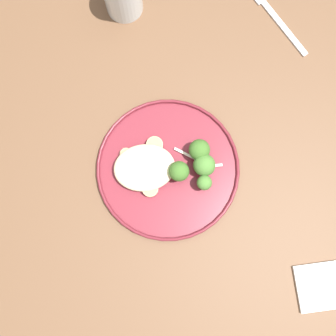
{
  "coord_description": "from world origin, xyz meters",
  "views": [
    {
      "loc": [
        0.06,
        0.13,
        1.55
      ],
      "look_at": [
        0.05,
        0.01,
        0.76
      ],
      "focal_mm": 42.65,
      "sensor_mm": 36.0,
      "label": 1
    }
  ],
  "objects_px": {
    "seared_scallop_rear_pale": "(133,167)",
    "broccoli_floret_beside_noodles": "(199,150)",
    "broccoli_floret_near_rim": "(179,171)",
    "broccoli_floret_tall_stalk": "(204,183)",
    "seared_scallop_front_small": "(149,170)",
    "broccoli_floret_left_leaning": "(204,165)",
    "seared_scallop_tiny_bay": "(126,154)",
    "dinner_fork": "(277,19)",
    "folded_napkin": "(335,284)",
    "dinner_plate": "(168,169)",
    "seared_scallop_center_golden": "(150,189)",
    "seared_scallop_tilted_round": "(158,176)",
    "seared_scallop_on_noodles": "(155,145)"
  },
  "relations": [
    {
      "from": "seared_scallop_tilted_round",
      "to": "broccoli_floret_tall_stalk",
      "type": "relative_size",
      "value": 0.57
    },
    {
      "from": "seared_scallop_tiny_bay",
      "to": "seared_scallop_front_small",
      "type": "relative_size",
      "value": 0.87
    },
    {
      "from": "dinner_fork",
      "to": "folded_napkin",
      "type": "relative_size",
      "value": 1.14
    },
    {
      "from": "seared_scallop_center_golden",
      "to": "seared_scallop_on_noodles",
      "type": "bearing_deg",
      "value": -101.64
    },
    {
      "from": "broccoli_floret_tall_stalk",
      "to": "seared_scallop_rear_pale",
      "type": "bearing_deg",
      "value": -19.55
    },
    {
      "from": "dinner_plate",
      "to": "seared_scallop_on_noodles",
      "type": "relative_size",
      "value": 8.64
    },
    {
      "from": "seared_scallop_tiny_bay",
      "to": "broccoli_floret_beside_noodles",
      "type": "relative_size",
      "value": 0.43
    },
    {
      "from": "seared_scallop_center_golden",
      "to": "dinner_fork",
      "type": "distance_m",
      "value": 0.46
    },
    {
      "from": "seared_scallop_tiny_bay",
      "to": "seared_scallop_front_small",
      "type": "bearing_deg",
      "value": 138.08
    },
    {
      "from": "seared_scallop_center_golden",
      "to": "broccoli_floret_tall_stalk",
      "type": "xyz_separation_m",
      "value": [
        -0.11,
        0.0,
        0.02
      ]
    },
    {
      "from": "seared_scallop_center_golden",
      "to": "broccoli_floret_left_leaning",
      "type": "relative_size",
      "value": 0.58
    },
    {
      "from": "dinner_fork",
      "to": "folded_napkin",
      "type": "height_order",
      "value": "folded_napkin"
    },
    {
      "from": "broccoli_floret_tall_stalk",
      "to": "broccoli_floret_left_leaning",
      "type": "distance_m",
      "value": 0.03
    },
    {
      "from": "broccoli_floret_beside_noodles",
      "to": "seared_scallop_tilted_round",
      "type": "bearing_deg",
      "value": 23.84
    },
    {
      "from": "seared_scallop_rear_pale",
      "to": "broccoli_floret_left_leaning",
      "type": "relative_size",
      "value": 0.62
    },
    {
      "from": "seared_scallop_rear_pale",
      "to": "broccoli_floret_beside_noodles",
      "type": "xyz_separation_m",
      "value": [
        -0.13,
        -0.02,
        0.02
      ]
    },
    {
      "from": "seared_scallop_front_small",
      "to": "broccoli_floret_beside_noodles",
      "type": "distance_m",
      "value": 0.11
    },
    {
      "from": "dinner_plate",
      "to": "seared_scallop_tilted_round",
      "type": "distance_m",
      "value": 0.03
    },
    {
      "from": "dinner_plate",
      "to": "broccoli_floret_beside_noodles",
      "type": "height_order",
      "value": "broccoli_floret_beside_noodles"
    },
    {
      "from": "seared_scallop_center_golden",
      "to": "broccoli_floret_left_leaning",
      "type": "xyz_separation_m",
      "value": [
        -0.11,
        -0.03,
        0.02
      ]
    },
    {
      "from": "seared_scallop_tiny_bay",
      "to": "dinner_fork",
      "type": "distance_m",
      "value": 0.44
    },
    {
      "from": "seared_scallop_tilted_round",
      "to": "seared_scallop_rear_pale",
      "type": "xyz_separation_m",
      "value": [
        0.05,
        -0.02,
        0.0
      ]
    },
    {
      "from": "seared_scallop_front_small",
      "to": "broccoli_floret_near_rim",
      "type": "height_order",
      "value": "broccoli_floret_near_rim"
    },
    {
      "from": "broccoli_floret_left_leaning",
      "to": "folded_napkin",
      "type": "height_order",
      "value": "broccoli_floret_left_leaning"
    },
    {
      "from": "seared_scallop_front_small",
      "to": "broccoli_floret_near_rim",
      "type": "bearing_deg",
      "value": 167.77
    },
    {
      "from": "dinner_plate",
      "to": "broccoli_floret_near_rim",
      "type": "bearing_deg",
      "value": 146.32
    },
    {
      "from": "broccoli_floret_near_rim",
      "to": "broccoli_floret_tall_stalk",
      "type": "distance_m",
      "value": 0.05
    },
    {
      "from": "seared_scallop_rear_pale",
      "to": "folded_napkin",
      "type": "bearing_deg",
      "value": 143.6
    },
    {
      "from": "seared_scallop_center_golden",
      "to": "seared_scallop_rear_pale",
      "type": "bearing_deg",
      "value": -57.16
    },
    {
      "from": "broccoli_floret_tall_stalk",
      "to": "broccoli_floret_beside_noodles",
      "type": "distance_m",
      "value": 0.06
    },
    {
      "from": "seared_scallop_center_golden",
      "to": "broccoli_floret_near_rim",
      "type": "height_order",
      "value": "broccoli_floret_near_rim"
    },
    {
      "from": "seared_scallop_on_noodles",
      "to": "dinner_plate",
      "type": "bearing_deg",
      "value": 113.51
    },
    {
      "from": "seared_scallop_center_golden",
      "to": "seared_scallop_rear_pale",
      "type": "xyz_separation_m",
      "value": [
        0.03,
        -0.05,
        0.0
      ]
    },
    {
      "from": "broccoli_floret_near_rim",
      "to": "broccoli_floret_tall_stalk",
      "type": "height_order",
      "value": "broccoli_floret_near_rim"
    },
    {
      "from": "dinner_plate",
      "to": "broccoli_floret_beside_noodles",
      "type": "bearing_deg",
      "value": -158.67
    },
    {
      "from": "seared_scallop_tiny_bay",
      "to": "seared_scallop_tilted_round",
      "type": "height_order",
      "value": "seared_scallop_tilted_round"
    },
    {
      "from": "seared_scallop_tiny_bay",
      "to": "folded_napkin",
      "type": "xyz_separation_m",
      "value": [
        -0.38,
        0.3,
        -0.02
      ]
    },
    {
      "from": "seared_scallop_on_noodles",
      "to": "broccoli_floret_near_rim",
      "type": "distance_m",
      "value": 0.08
    },
    {
      "from": "folded_napkin",
      "to": "dinner_fork",
      "type": "bearing_deg",
      "value": -87.26
    },
    {
      "from": "seared_scallop_rear_pale",
      "to": "broccoli_floret_tall_stalk",
      "type": "bearing_deg",
      "value": 160.45
    },
    {
      "from": "dinner_plate",
      "to": "seared_scallop_tilted_round",
      "type": "height_order",
      "value": "seared_scallop_tilted_round"
    },
    {
      "from": "seared_scallop_rear_pale",
      "to": "seared_scallop_on_noodles",
      "type": "distance_m",
      "value": 0.06
    },
    {
      "from": "dinner_plate",
      "to": "broccoli_floret_tall_stalk",
      "type": "height_order",
      "value": "broccoli_floret_tall_stalk"
    },
    {
      "from": "seared_scallop_tiny_bay",
      "to": "broccoli_floret_near_rim",
      "type": "relative_size",
      "value": 0.4
    },
    {
      "from": "dinner_plate",
      "to": "seared_scallop_front_small",
      "type": "relative_size",
      "value": 10.5
    },
    {
      "from": "seared_scallop_on_noodles",
      "to": "broccoli_floret_left_leaning",
      "type": "relative_size",
      "value": 0.62
    },
    {
      "from": "broccoli_floret_left_leaning",
      "to": "broccoli_floret_near_rim",
      "type": "bearing_deg",
      "value": 8.63
    },
    {
      "from": "folded_napkin",
      "to": "seared_scallop_center_golden",
      "type": "bearing_deg",
      "value": -33.63
    },
    {
      "from": "broccoli_floret_tall_stalk",
      "to": "seared_scallop_center_golden",
      "type": "bearing_deg",
      "value": -0.92
    },
    {
      "from": "seared_scallop_center_golden",
      "to": "dinner_fork",
      "type": "height_order",
      "value": "seared_scallop_center_golden"
    }
  ]
}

